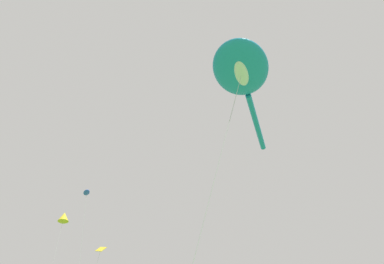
{
  "coord_description": "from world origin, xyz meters",
  "views": [
    {
      "loc": [
        -7.67,
        1.25,
        1.54
      ],
      "look_at": [
        -0.44,
        5.93,
        9.0
      ],
      "focal_mm": 31.26,
      "sensor_mm": 36.0,
      "label": 1
    }
  ],
  "objects": [
    {
      "name": "big_show_kite",
      "position": [
        3.31,
        5.21,
        15.62
      ],
      "size": [
        9.03,
        5.18,
        16.12
      ],
      "rotation": [
        0.0,
        0.0,
        -2.89
      ],
      "color": "#1E8CBF",
      "rests_on": "ground"
    },
    {
      "name": "small_kite_triangle_green",
      "position": [
        10.5,
        27.75,
        16.37
      ],
      "size": [
        1.47,
        1.98,
        16.89
      ],
      "rotation": [
        0.0,
        0.0,
        0.75
      ],
      "color": "yellow",
      "rests_on": "ground"
    },
    {
      "name": "small_kite_stunt_black",
      "position": [
        13.05,
        24.74,
        12.58
      ],
      "size": [
        0.82,
        2.03,
        13.81
      ],
      "rotation": [
        0.0,
        0.0,
        3.06
      ],
      "color": "yellow",
      "rests_on": "ground"
    },
    {
      "name": "small_kite_diamond_red",
      "position": [
        7.13,
        20.71,
        14.79
      ],
      "size": [
        1.92,
        1.56,
        15.34
      ],
      "rotation": [
        0.0,
        0.0,
        -2.39
      ],
      "color": "blue",
      "rests_on": "ground"
    }
  ]
}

